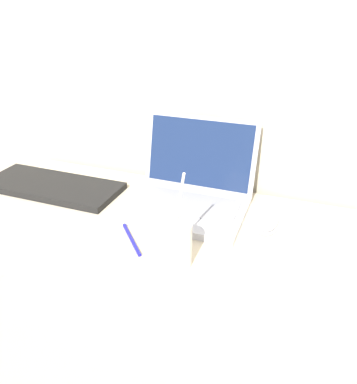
{
  "coord_description": "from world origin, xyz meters",
  "views": [
    {
      "loc": [
        0.34,
        -0.47,
        1.25
      ],
      "look_at": [
        0.03,
        0.36,
        0.79
      ],
      "focal_mm": 35.0,
      "sensor_mm": 36.0,
      "label": 1
    }
  ],
  "objects_px": {
    "drink_cup": "(175,243)",
    "computer_mouse": "(268,221)",
    "external_keyboard": "(52,186)",
    "pen": "(132,239)",
    "laptop": "(189,189)"
  },
  "relations": [
    {
      "from": "laptop",
      "to": "external_keyboard",
      "type": "distance_m",
      "value": 0.45
    },
    {
      "from": "pen",
      "to": "drink_cup",
      "type": "bearing_deg",
      "value": -17.9
    },
    {
      "from": "laptop",
      "to": "drink_cup",
      "type": "height_order",
      "value": "laptop"
    },
    {
      "from": "external_keyboard",
      "to": "pen",
      "type": "height_order",
      "value": "external_keyboard"
    },
    {
      "from": "laptop",
      "to": "computer_mouse",
      "type": "relative_size",
      "value": 3.08
    },
    {
      "from": "external_keyboard",
      "to": "pen",
      "type": "xyz_separation_m",
      "value": [
        0.37,
        -0.17,
        -0.01
      ]
    },
    {
      "from": "computer_mouse",
      "to": "external_keyboard",
      "type": "relative_size",
      "value": 0.25
    },
    {
      "from": "drink_cup",
      "to": "computer_mouse",
      "type": "height_order",
      "value": "drink_cup"
    },
    {
      "from": "laptop",
      "to": "pen",
      "type": "relative_size",
      "value": 3.09
    },
    {
      "from": "laptop",
      "to": "external_keyboard",
      "type": "relative_size",
      "value": 0.78
    },
    {
      "from": "laptop",
      "to": "pen",
      "type": "distance_m",
      "value": 0.25
    },
    {
      "from": "drink_cup",
      "to": "computer_mouse",
      "type": "relative_size",
      "value": 2.03
    },
    {
      "from": "drink_cup",
      "to": "computer_mouse",
      "type": "distance_m",
      "value": 0.3
    },
    {
      "from": "computer_mouse",
      "to": "external_keyboard",
      "type": "xyz_separation_m",
      "value": [
        -0.68,
        -0.02,
        -0.01
      ]
    },
    {
      "from": "drink_cup",
      "to": "pen",
      "type": "bearing_deg",
      "value": 162.1
    }
  ]
}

